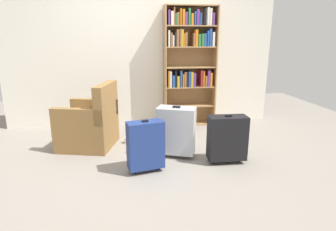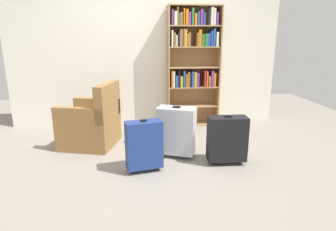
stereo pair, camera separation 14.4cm
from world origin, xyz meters
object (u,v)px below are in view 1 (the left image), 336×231
(bookshelf, at_px, (189,58))
(mug, at_px, (128,140))
(armchair, at_px, (90,125))
(suitcase_navy_blue, at_px, (146,145))
(suitcase_silver, at_px, (176,130))
(suitcase_black, at_px, (227,138))

(bookshelf, distance_m, mug, 1.76)
(armchair, bearing_deg, mug, 3.04)
(suitcase_navy_blue, bearing_deg, suitcase_silver, 42.80)
(suitcase_black, relative_size, suitcase_navy_blue, 0.99)
(armchair, height_order, mug, armchair)
(suitcase_silver, relative_size, suitcase_navy_blue, 1.08)
(mug, bearing_deg, suitcase_navy_blue, -78.53)
(bookshelf, height_order, armchair, bookshelf)
(armchair, bearing_deg, suitcase_black, -25.71)
(bookshelf, distance_m, suitcase_black, 1.88)
(armchair, distance_m, suitcase_navy_blue, 1.16)
(suitcase_navy_blue, bearing_deg, suitcase_black, 5.73)
(suitcase_navy_blue, bearing_deg, bookshelf, 63.32)
(suitcase_black, bearing_deg, suitcase_navy_blue, -174.27)
(bookshelf, relative_size, suitcase_navy_blue, 3.24)
(bookshelf, xyz_separation_m, suitcase_black, (0.11, -1.67, -0.84))
(armchair, relative_size, suitcase_navy_blue, 1.46)
(suitcase_silver, bearing_deg, mug, 138.03)
(bookshelf, distance_m, suitcase_silver, 1.67)
(mug, distance_m, suitcase_navy_blue, 1.01)
(bookshelf, relative_size, mug, 16.66)
(armchair, xyz_separation_m, suitcase_silver, (1.13, -0.53, 0.03))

